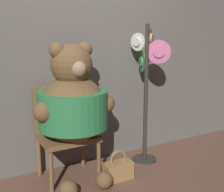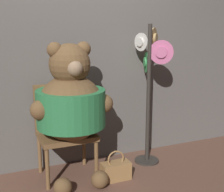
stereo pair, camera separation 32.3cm
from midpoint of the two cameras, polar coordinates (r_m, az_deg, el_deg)
The scene contains 6 objects.
ground_plane at distance 3.18m, azimuth -6.59°, elevation -16.19°, with size 14.00×14.00×0.00m, color brown.
wall_back at distance 3.39m, azimuth -11.29°, elevation 8.07°, with size 8.00×0.10×2.54m.
chair at distance 3.25m, azimuth -11.51°, elevation -5.76°, with size 0.55×0.46×0.95m.
teddy_bear at distance 3.04m, azimuth -10.18°, elevation -1.59°, with size 0.81×0.72×1.39m.
hat_display_rack at distance 3.50m, azimuth 3.80°, elevation 2.78°, with size 0.35×0.44×1.55m.
handbag_on_ground at distance 3.25m, azimuth -1.80°, elevation -13.43°, with size 0.30×0.15×0.31m.
Camera 1 is at (-1.18, -2.52, 1.53)m, focal length 50.00 mm.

